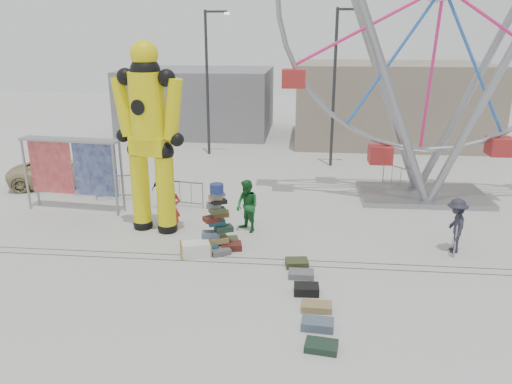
# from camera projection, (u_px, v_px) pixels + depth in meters

# --- Properties ---
(ground) EXTENTS (90.00, 90.00, 0.00)m
(ground) POSITION_uv_depth(u_px,v_px,m) (246.00, 273.00, 14.77)
(ground) COLOR #9E9E99
(ground) RESTS_ON ground
(track_line_near) EXTENTS (40.00, 0.04, 0.01)m
(track_line_near) POSITION_uv_depth(u_px,v_px,m) (248.00, 264.00, 15.33)
(track_line_near) COLOR #47443F
(track_line_near) RESTS_ON ground
(track_line_far) EXTENTS (40.00, 0.04, 0.01)m
(track_line_far) POSITION_uv_depth(u_px,v_px,m) (250.00, 258.00, 15.71)
(track_line_far) COLOR #47443F
(track_line_far) RESTS_ON ground
(building_right) EXTENTS (12.00, 8.00, 5.00)m
(building_right) POSITION_uv_depth(u_px,v_px,m) (390.00, 103.00, 32.29)
(building_right) COLOR gray
(building_right) RESTS_ON ground
(building_left) EXTENTS (10.00, 8.00, 4.40)m
(building_left) POSITION_uv_depth(u_px,v_px,m) (199.00, 101.00, 35.54)
(building_left) COLOR gray
(building_left) RESTS_ON ground
(lamp_post_right) EXTENTS (1.41, 0.25, 8.00)m
(lamp_post_right) POSITION_uv_depth(u_px,v_px,m) (336.00, 80.00, 25.43)
(lamp_post_right) COLOR #2D2D30
(lamp_post_right) RESTS_ON ground
(lamp_post_left) EXTENTS (1.41, 0.25, 8.00)m
(lamp_post_left) POSITION_uv_depth(u_px,v_px,m) (209.00, 76.00, 28.01)
(lamp_post_left) COLOR #2D2D30
(lamp_post_left) RESTS_ON ground
(suitcase_tower) EXTENTS (1.69, 1.47, 2.23)m
(suitcase_tower) POSITION_uv_depth(u_px,v_px,m) (217.00, 231.00, 16.23)
(suitcase_tower) COLOR #1B4653
(suitcase_tower) RESTS_ON ground
(crash_test_dummy) EXTENTS (2.70, 1.19, 6.78)m
(crash_test_dummy) POSITION_uv_depth(u_px,v_px,m) (149.00, 132.00, 16.94)
(crash_test_dummy) COLOR black
(crash_test_dummy) RESTS_ON ground
(ferris_wheel) EXTENTS (12.92, 3.26, 14.99)m
(ferris_wheel) POSITION_uv_depth(u_px,v_px,m) (441.00, 17.00, 19.30)
(ferris_wheel) COLOR gray
(ferris_wheel) RESTS_ON ground
(banner_scaffold) EXTENTS (4.06, 1.08, 2.90)m
(banner_scaffold) POSITION_uv_depth(u_px,v_px,m) (72.00, 157.00, 19.36)
(banner_scaffold) COLOR gray
(banner_scaffold) RESTS_ON ground
(steamer_trunk) EXTENTS (1.08, 0.82, 0.44)m
(steamer_trunk) POSITION_uv_depth(u_px,v_px,m) (196.00, 249.00, 15.84)
(steamer_trunk) COLOR silver
(steamer_trunk) RESTS_ON ground
(row_case_0) EXTENTS (0.74, 0.61, 0.21)m
(row_case_0) POSITION_uv_depth(u_px,v_px,m) (297.00, 263.00, 15.13)
(row_case_0) COLOR #384221
(row_case_0) RESTS_ON ground
(row_case_1) EXTENTS (0.74, 0.49, 0.18)m
(row_case_1) POSITION_uv_depth(u_px,v_px,m) (301.00, 274.00, 14.48)
(row_case_1) COLOR slate
(row_case_1) RESTS_ON ground
(row_case_2) EXTENTS (0.70, 0.52, 0.25)m
(row_case_2) POSITION_uv_depth(u_px,v_px,m) (306.00, 289.00, 13.54)
(row_case_2) COLOR black
(row_case_2) RESTS_ON ground
(row_case_3) EXTENTS (0.79, 0.45, 0.19)m
(row_case_3) POSITION_uv_depth(u_px,v_px,m) (316.00, 307.00, 12.73)
(row_case_3) COLOR #997E4D
(row_case_3) RESTS_ON ground
(row_case_4) EXTENTS (0.80, 0.52, 0.22)m
(row_case_4) POSITION_uv_depth(u_px,v_px,m) (318.00, 324.00, 11.93)
(row_case_4) COLOR #4D5F6F
(row_case_4) RESTS_ON ground
(row_case_5) EXTENTS (0.79, 0.60, 0.16)m
(row_case_5) POSITION_uv_depth(u_px,v_px,m) (321.00, 346.00, 11.15)
(row_case_5) COLOR #1B3224
(row_case_5) RESTS_ON ground
(barricade_dummy_a) EXTENTS (2.00, 0.34, 1.10)m
(barricade_dummy_a) POSITION_uv_depth(u_px,v_px,m) (95.00, 185.00, 21.46)
(barricade_dummy_a) COLOR gray
(barricade_dummy_a) RESTS_ON ground
(barricade_dummy_b) EXTENTS (1.96, 0.58, 1.10)m
(barricade_dummy_b) POSITION_uv_depth(u_px,v_px,m) (120.00, 187.00, 21.13)
(barricade_dummy_b) COLOR gray
(barricade_dummy_b) RESTS_ON ground
(barricade_dummy_c) EXTENTS (1.98, 0.46, 1.10)m
(barricade_dummy_c) POSITION_uv_depth(u_px,v_px,m) (180.00, 193.00, 20.30)
(barricade_dummy_c) COLOR gray
(barricade_dummy_c) RESTS_ON ground
(barricade_wheel_front) EXTENTS (0.78, 1.91, 1.10)m
(barricade_wheel_front) POSITION_uv_depth(u_px,v_px,m) (458.00, 231.00, 16.43)
(barricade_wheel_front) COLOR gray
(barricade_wheel_front) RESTS_ON ground
(barricade_wheel_back) EXTENTS (1.37, 1.59, 1.10)m
(barricade_wheel_back) POSITION_uv_depth(u_px,v_px,m) (400.00, 179.00, 22.33)
(barricade_wheel_back) COLOR gray
(barricade_wheel_back) RESTS_ON ground
(pedestrian_red) EXTENTS (0.63, 0.43, 1.69)m
(pedestrian_red) POSITION_uv_depth(u_px,v_px,m) (172.00, 208.00, 17.73)
(pedestrian_red) COLOR red
(pedestrian_red) RESTS_ON ground
(pedestrian_green) EXTENTS (1.15, 1.15, 1.88)m
(pedestrian_green) POSITION_uv_depth(u_px,v_px,m) (247.00, 206.00, 17.60)
(pedestrian_green) COLOR #186026
(pedestrian_green) RESTS_ON ground
(pedestrian_black) EXTENTS (0.95, 0.45, 1.58)m
(pedestrian_black) POSITION_uv_depth(u_px,v_px,m) (164.00, 190.00, 19.98)
(pedestrian_black) COLOR black
(pedestrian_black) RESTS_ON ground
(pedestrian_grey) EXTENTS (0.77, 1.22, 1.79)m
(pedestrian_grey) POSITION_uv_depth(u_px,v_px,m) (456.00, 225.00, 15.95)
(pedestrian_grey) COLOR #22222E
(pedestrian_grey) RESTS_ON ground
(parked_suv) EXTENTS (4.88, 3.28, 1.24)m
(parked_suv) POSITION_uv_depth(u_px,v_px,m) (61.00, 172.00, 23.08)
(parked_suv) COLOR tan
(parked_suv) RESTS_ON ground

